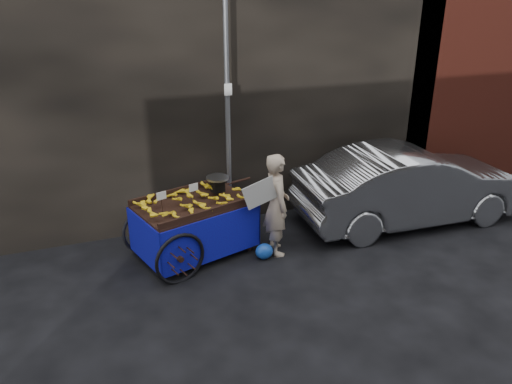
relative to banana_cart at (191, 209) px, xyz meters
name	(u,v)px	position (x,y,z in m)	size (l,w,h in m)	color
ground	(237,267)	(0.52, -0.60, -0.77)	(80.00, 80.00, 0.00)	black
building_wall	(210,69)	(0.92, 2.00, 1.73)	(13.50, 2.00, 5.00)	black
street_pole	(228,114)	(0.82, 0.69, 1.23)	(0.12, 0.10, 4.00)	slate
banana_cart	(191,209)	(0.00, 0.00, 0.00)	(2.50, 1.63, 1.25)	black
vendor	(277,204)	(1.25, -0.35, 0.04)	(0.83, 0.63, 1.62)	tan
plastic_bag	(264,251)	(0.99, -0.50, -0.65)	(0.28, 0.22, 0.25)	#1746AD
parked_car	(410,185)	(3.87, -0.11, -0.11)	(1.41, 4.05, 1.33)	#ACAFB4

